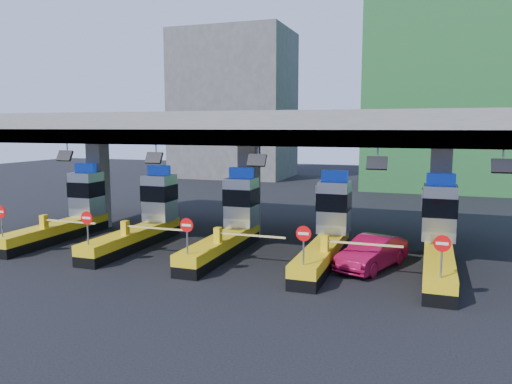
% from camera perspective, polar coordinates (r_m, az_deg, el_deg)
% --- Properties ---
extents(ground, '(120.00, 120.00, 0.00)m').
position_cam_1_polar(ground, '(25.62, -3.09, -6.82)').
color(ground, black).
rests_on(ground, ground).
extents(toll_canopy, '(28.00, 12.09, 7.00)m').
position_cam_1_polar(toll_canopy, '(27.50, -0.89, 7.09)').
color(toll_canopy, slate).
rests_on(toll_canopy, ground).
extents(toll_lane_far_left, '(4.43, 8.00, 4.16)m').
position_cam_1_polar(toll_lane_far_left, '(30.69, -20.46, -2.22)').
color(toll_lane_far_left, black).
rests_on(toll_lane_far_left, ground).
extents(toll_lane_left, '(4.43, 8.00, 4.16)m').
position_cam_1_polar(toll_lane_left, '(27.80, -12.48, -2.90)').
color(toll_lane_left, black).
rests_on(toll_lane_left, ground).
extents(toll_lane_center, '(4.43, 8.00, 4.16)m').
position_cam_1_polar(toll_lane_center, '(25.56, -2.87, -3.64)').
color(toll_lane_center, black).
rests_on(toll_lane_center, ground).
extents(toll_lane_right, '(4.43, 8.00, 4.16)m').
position_cam_1_polar(toll_lane_right, '(24.16, 8.22, -4.36)').
color(toll_lane_right, black).
rests_on(toll_lane_right, ground).
extents(toll_lane_far_right, '(4.43, 8.00, 4.16)m').
position_cam_1_polar(toll_lane_far_right, '(23.76, 20.18, -4.95)').
color(toll_lane_far_right, black).
rests_on(toll_lane_far_right, ground).
extents(bg_building_scaffold, '(18.00, 12.00, 28.00)m').
position_cam_1_polar(bg_building_scaffold, '(55.54, 22.43, 14.89)').
color(bg_building_scaffold, '#1E5926').
rests_on(bg_building_scaffold, ground).
extents(bg_building_concrete, '(14.00, 10.00, 18.00)m').
position_cam_1_polar(bg_building_concrete, '(63.50, -2.52, 9.91)').
color(bg_building_concrete, '#4C4C49').
rests_on(bg_building_concrete, ground).
extents(red_car, '(2.99, 4.66, 1.45)m').
position_cam_1_polar(red_car, '(23.03, 13.12, -6.78)').
color(red_car, maroon).
rests_on(red_car, ground).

